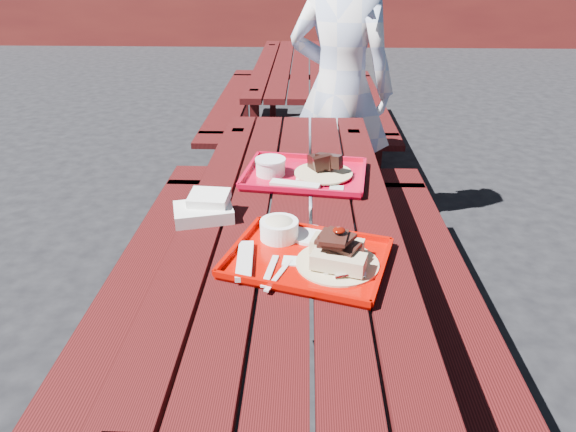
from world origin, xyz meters
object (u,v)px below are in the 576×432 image
(near_tray, at_px, (310,249))
(far_tray, at_px, (303,172))
(picnic_table_near, at_px, (289,260))
(picnic_table_far, at_px, (300,86))
(person, at_px, (340,90))

(near_tray, bearing_deg, far_tray, 92.38)
(picnic_table_near, relative_size, picnic_table_far, 1.00)
(near_tray, distance_m, person, 1.70)
(far_tray, height_order, person, person)
(near_tray, bearing_deg, person, 83.94)
(picnic_table_near, bearing_deg, person, 79.93)
(picnic_table_far, xyz_separation_m, person, (0.25, -1.40, 0.30))
(near_tray, bearing_deg, picnic_table_far, 91.28)
(near_tray, xyz_separation_m, person, (0.18, 1.69, 0.07))
(picnic_table_far, height_order, far_tray, far_tray)
(picnic_table_far, bearing_deg, person, -79.92)
(picnic_table_near, xyz_separation_m, far_tray, (0.04, 0.33, 0.21))
(near_tray, xyz_separation_m, far_tray, (-0.03, 0.62, -0.01))
(picnic_table_far, distance_m, person, 1.45)
(picnic_table_near, xyz_separation_m, near_tray, (0.07, -0.29, 0.22))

